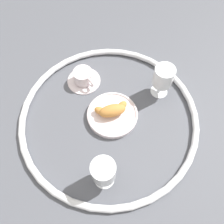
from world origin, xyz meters
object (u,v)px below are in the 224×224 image
(pastry_plate, at_px, (112,114))
(juice_glass_left, at_px, (104,172))
(coffee_cup_near, at_px, (84,77))
(juice_glass_right, at_px, (163,78))
(croissant_large, at_px, (112,110))

(pastry_plate, relative_size, juice_glass_left, 1.37)
(coffee_cup_near, relative_size, juice_glass_right, 0.97)
(juice_glass_left, distance_m, juice_glass_right, 0.41)
(juice_glass_left, xyz_separation_m, juice_glass_right, (0.38, 0.16, -0.00))
(coffee_cup_near, xyz_separation_m, juice_glass_right, (0.22, -0.22, 0.07))
(croissant_large, distance_m, juice_glass_left, 0.25)
(juice_glass_right, bearing_deg, juice_glass_left, -156.96)
(pastry_plate, bearing_deg, juice_glass_left, -131.44)
(croissant_large, xyz_separation_m, juice_glass_left, (-0.16, -0.18, 0.05))
(coffee_cup_near, distance_m, juice_glass_right, 0.32)
(pastry_plate, xyz_separation_m, juice_glass_left, (-0.16, -0.18, 0.08))
(pastry_plate, bearing_deg, juice_glass_right, -5.01)
(juice_glass_left, bearing_deg, pastry_plate, 48.56)
(croissant_large, relative_size, coffee_cup_near, 0.94)
(pastry_plate, height_order, croissant_large, croissant_large)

